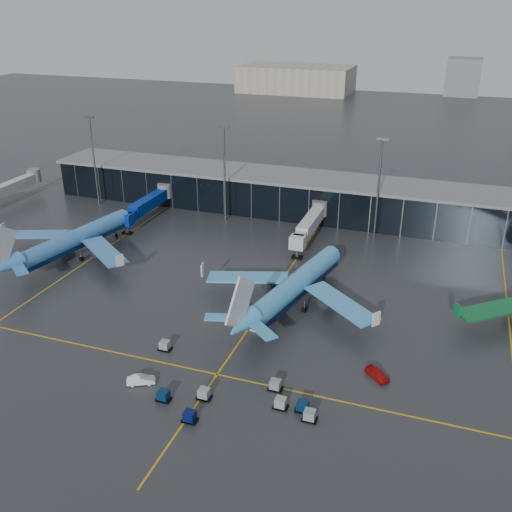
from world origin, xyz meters
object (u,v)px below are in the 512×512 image
(service_van_red, at_px, (377,374))
(airliner_klm_near, at_px, (297,273))
(baggage_carts, at_px, (235,394))
(service_van_white, at_px, (141,380))
(mobile_airstair, at_px, (259,324))
(airliner_arkefly, at_px, (75,228))

(service_van_red, bearing_deg, airliner_klm_near, 84.81)
(baggage_carts, xyz_separation_m, service_van_white, (-15.14, -1.45, -0.04))
(mobile_airstair, height_order, service_van_white, mobile_airstair)
(airliner_arkefly, bearing_deg, baggage_carts, -24.18)
(baggage_carts, distance_m, service_van_white, 15.21)
(service_van_red, xyz_separation_m, service_van_white, (-34.61, -13.78, -0.05))
(airliner_arkefly, xyz_separation_m, airliner_klm_near, (54.40, -5.58, 0.07))
(service_van_red, relative_size, service_van_white, 1.04)
(service_van_white, bearing_deg, airliner_arkefly, 17.70)
(baggage_carts, xyz_separation_m, mobile_airstair, (-3.17, 20.18, 0.01))
(service_van_red, distance_m, service_van_white, 37.25)
(airliner_arkefly, height_order, service_van_red, airliner_arkefly)
(service_van_red, bearing_deg, service_van_white, 151.93)
(baggage_carts, relative_size, mobile_airstair, 8.70)
(airliner_arkefly, distance_m, airliner_klm_near, 54.69)
(baggage_carts, distance_m, service_van_red, 23.04)
(airliner_arkefly, height_order, baggage_carts, airliner_arkefly)
(baggage_carts, bearing_deg, service_van_white, -174.53)
(airliner_arkefly, relative_size, baggage_carts, 1.45)
(airliner_klm_near, relative_size, service_van_white, 10.03)
(mobile_airstair, bearing_deg, airliner_arkefly, 169.14)
(airliner_arkefly, distance_m, baggage_carts, 65.50)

